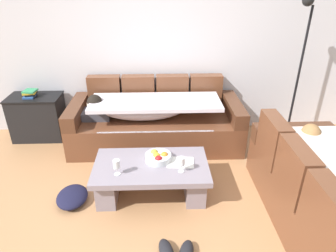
{
  "coord_description": "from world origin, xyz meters",
  "views": [
    {
      "loc": [
        0.09,
        -2.09,
        2.16
      ],
      "look_at": [
        0.2,
        1.06,
        0.55
      ],
      "focal_mm": 31.89,
      "sensor_mm": 36.0,
      "label": 1
    }
  ],
  "objects_px": {
    "book_stack_on_cabinet": "(30,93)",
    "pair_of_shoes": "(176,252)",
    "fruit_bowl": "(158,157)",
    "side_cabinet": "(38,117)",
    "open_magazine": "(180,163)",
    "wine_glass_near_left": "(116,165)",
    "floor_lamp": "(299,63)",
    "wine_glass_near_right": "(181,162)",
    "crumpled_garment": "(72,197)",
    "couch_along_wall": "(153,122)",
    "coffee_table": "(151,175)",
    "couch_near_window": "(327,197)"
  },
  "relations": [
    {
      "from": "open_magazine",
      "to": "book_stack_on_cabinet",
      "type": "relative_size",
      "value": 1.28
    },
    {
      "from": "couch_near_window",
      "to": "pair_of_shoes",
      "type": "bearing_deg",
      "value": 102.68
    },
    {
      "from": "open_magazine",
      "to": "side_cabinet",
      "type": "relative_size",
      "value": 0.39
    },
    {
      "from": "couch_along_wall",
      "to": "floor_lamp",
      "type": "xyz_separation_m",
      "value": [
        1.93,
        0.1,
        0.78
      ]
    },
    {
      "from": "side_cabinet",
      "to": "open_magazine",
      "type": "bearing_deg",
      "value": -34.05
    },
    {
      "from": "couch_along_wall",
      "to": "couch_near_window",
      "type": "relative_size",
      "value": 1.15
    },
    {
      "from": "couch_along_wall",
      "to": "pair_of_shoes",
      "type": "bearing_deg",
      "value": -83.94
    },
    {
      "from": "side_cabinet",
      "to": "book_stack_on_cabinet",
      "type": "bearing_deg",
      "value": -177.58
    },
    {
      "from": "couch_near_window",
      "to": "side_cabinet",
      "type": "distance_m",
      "value": 3.75
    },
    {
      "from": "coffee_table",
      "to": "wine_glass_near_right",
      "type": "distance_m",
      "value": 0.42
    },
    {
      "from": "wine_glass_near_right",
      "to": "book_stack_on_cabinet",
      "type": "relative_size",
      "value": 0.76
    },
    {
      "from": "fruit_bowl",
      "to": "open_magazine",
      "type": "bearing_deg",
      "value": -13.95
    },
    {
      "from": "couch_along_wall",
      "to": "floor_lamp",
      "type": "distance_m",
      "value": 2.09
    },
    {
      "from": "couch_along_wall",
      "to": "crumpled_garment",
      "type": "height_order",
      "value": "couch_along_wall"
    },
    {
      "from": "pair_of_shoes",
      "to": "open_magazine",
      "type": "bearing_deg",
      "value": 83.99
    },
    {
      "from": "crumpled_garment",
      "to": "wine_glass_near_right",
      "type": "bearing_deg",
      "value": -1.55
    },
    {
      "from": "side_cabinet",
      "to": "floor_lamp",
      "type": "xyz_separation_m",
      "value": [
        3.59,
        -0.13,
        0.8
      ]
    },
    {
      "from": "pair_of_shoes",
      "to": "book_stack_on_cabinet",
      "type": "bearing_deg",
      "value": 131.27
    },
    {
      "from": "couch_along_wall",
      "to": "wine_glass_near_right",
      "type": "distance_m",
      "value": 1.29
    },
    {
      "from": "couch_near_window",
      "to": "fruit_bowl",
      "type": "relative_size",
      "value": 7.15
    },
    {
      "from": "coffee_table",
      "to": "crumpled_garment",
      "type": "height_order",
      "value": "coffee_table"
    },
    {
      "from": "wine_glass_near_right",
      "to": "crumpled_garment",
      "type": "relative_size",
      "value": 0.42
    },
    {
      "from": "side_cabinet",
      "to": "crumpled_garment",
      "type": "relative_size",
      "value": 1.8
    },
    {
      "from": "coffee_table",
      "to": "pair_of_shoes",
      "type": "height_order",
      "value": "coffee_table"
    },
    {
      "from": "coffee_table",
      "to": "wine_glass_near_right",
      "type": "relative_size",
      "value": 7.23
    },
    {
      "from": "wine_glass_near_left",
      "to": "side_cabinet",
      "type": "distance_m",
      "value": 2.0
    },
    {
      "from": "open_magazine",
      "to": "side_cabinet",
      "type": "height_order",
      "value": "side_cabinet"
    },
    {
      "from": "wine_glass_near_right",
      "to": "side_cabinet",
      "type": "bearing_deg",
      "value": 142.97
    },
    {
      "from": "floor_lamp",
      "to": "crumpled_garment",
      "type": "xyz_separation_m",
      "value": [
        -2.79,
        -1.32,
        -1.06
      ]
    },
    {
      "from": "book_stack_on_cabinet",
      "to": "wine_glass_near_right",
      "type": "bearing_deg",
      "value": -36.5
    },
    {
      "from": "couch_along_wall",
      "to": "book_stack_on_cabinet",
      "type": "relative_size",
      "value": 10.51
    },
    {
      "from": "fruit_bowl",
      "to": "wine_glass_near_right",
      "type": "relative_size",
      "value": 1.69
    },
    {
      "from": "couch_near_window",
      "to": "fruit_bowl",
      "type": "xyz_separation_m",
      "value": [
        -1.54,
        0.59,
        0.09
      ]
    },
    {
      "from": "wine_glass_near_right",
      "to": "side_cabinet",
      "type": "height_order",
      "value": "side_cabinet"
    },
    {
      "from": "couch_along_wall",
      "to": "book_stack_on_cabinet",
      "type": "bearing_deg",
      "value": 172.45
    },
    {
      "from": "couch_along_wall",
      "to": "pair_of_shoes",
      "type": "distance_m",
      "value": 1.98
    },
    {
      "from": "book_stack_on_cabinet",
      "to": "pair_of_shoes",
      "type": "xyz_separation_m",
      "value": [
        1.9,
        -2.17,
        -0.64
      ]
    },
    {
      "from": "couch_along_wall",
      "to": "side_cabinet",
      "type": "distance_m",
      "value": 1.68
    },
    {
      "from": "pair_of_shoes",
      "to": "crumpled_garment",
      "type": "distance_m",
      "value": 1.28
    },
    {
      "from": "book_stack_on_cabinet",
      "to": "floor_lamp",
      "type": "xyz_separation_m",
      "value": [
        3.63,
        -0.12,
        0.43
      ]
    },
    {
      "from": "coffee_table",
      "to": "open_magazine",
      "type": "xyz_separation_m",
      "value": [
        0.31,
        0.02,
        0.15
      ]
    },
    {
      "from": "open_magazine",
      "to": "floor_lamp",
      "type": "relative_size",
      "value": 0.14
    },
    {
      "from": "fruit_bowl",
      "to": "side_cabinet",
      "type": "height_order",
      "value": "side_cabinet"
    },
    {
      "from": "couch_along_wall",
      "to": "wine_glass_near_right",
      "type": "height_order",
      "value": "couch_along_wall"
    },
    {
      "from": "fruit_bowl",
      "to": "side_cabinet",
      "type": "relative_size",
      "value": 0.39
    },
    {
      "from": "wine_glass_near_left",
      "to": "floor_lamp",
      "type": "xyz_separation_m",
      "value": [
        2.28,
        1.37,
        0.62
      ]
    },
    {
      "from": "open_magazine",
      "to": "crumpled_garment",
      "type": "xyz_separation_m",
      "value": [
        -1.15,
        -0.12,
        -0.33
      ]
    },
    {
      "from": "open_magazine",
      "to": "couch_near_window",
      "type": "bearing_deg",
      "value": -17.44
    },
    {
      "from": "side_cabinet",
      "to": "crumpled_garment",
      "type": "height_order",
      "value": "side_cabinet"
    },
    {
      "from": "wine_glass_near_right",
      "to": "book_stack_on_cabinet",
      "type": "bearing_deg",
      "value": 143.5
    }
  ]
}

